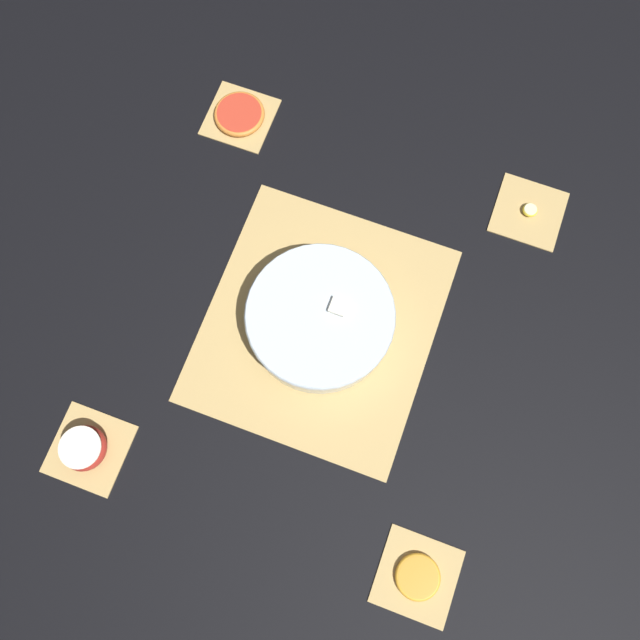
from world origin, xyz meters
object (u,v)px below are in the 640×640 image
fruit_salad_bowl (320,318)px  grapefruit_slice (239,114)px  apple_half (84,448)px  banana_coin_single (530,210)px  orange_slice_whole (418,577)px

fruit_salad_bowl → grapefruit_slice: size_ratio=2.59×
apple_half → grapefruit_slice: size_ratio=0.77×
fruit_salad_bowl → apple_half: (-0.35, 0.30, -0.02)m
apple_half → banana_coin_single: bearing=-40.7°
banana_coin_single → orange_slice_whole: bearing=-180.0°
orange_slice_whole → banana_coin_single: orange_slice_whole is taller
fruit_salad_bowl → banana_coin_single: (0.35, -0.30, -0.04)m
fruit_salad_bowl → banana_coin_single: size_ratio=9.19×
fruit_salad_bowl → grapefruit_slice: fruit_salad_bowl is taller
apple_half → orange_slice_whole: (0.00, -0.60, -0.02)m
fruit_salad_bowl → orange_slice_whole: bearing=-139.4°
fruit_salad_bowl → apple_half: fruit_salad_bowl is taller
fruit_salad_bowl → banana_coin_single: bearing=-40.7°
apple_half → orange_slice_whole: 0.60m
orange_slice_whole → grapefruit_slice: bearing=40.7°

